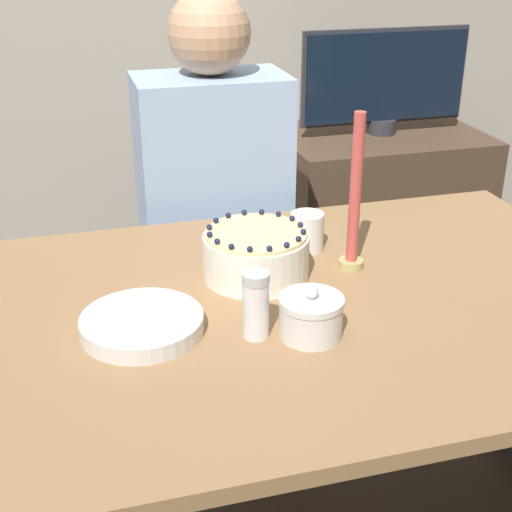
{
  "coord_description": "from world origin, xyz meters",
  "views": [
    {
      "loc": [
        -0.45,
        -1.16,
        1.41
      ],
      "look_at": [
        -0.1,
        0.13,
        0.77
      ],
      "focal_mm": 50.0,
      "sensor_mm": 36.0,
      "label": 1
    }
  ],
  "objects_px": {
    "sugar_bowl": "(311,316)",
    "sugar_shaker": "(256,305)",
    "cake": "(256,254)",
    "person_man_blue_shirt": "(215,249)",
    "candle": "(355,206)",
    "tv_monitor": "(385,79)"
  },
  "relations": [
    {
      "from": "cake",
      "to": "sugar_bowl",
      "type": "xyz_separation_m",
      "value": [
        0.03,
        -0.25,
        -0.01
      ]
    },
    {
      "from": "cake",
      "to": "tv_monitor",
      "type": "bearing_deg",
      "value": 53.29
    },
    {
      "from": "candle",
      "to": "person_man_blue_shirt",
      "type": "distance_m",
      "value": 0.66
    },
    {
      "from": "sugar_shaker",
      "to": "candle",
      "type": "distance_m",
      "value": 0.35
    },
    {
      "from": "sugar_shaker",
      "to": "cake",
      "type": "bearing_deg",
      "value": 74.49
    },
    {
      "from": "cake",
      "to": "person_man_blue_shirt",
      "type": "distance_m",
      "value": 0.58
    },
    {
      "from": "candle",
      "to": "sugar_shaker",
      "type": "bearing_deg",
      "value": -141.72
    },
    {
      "from": "cake",
      "to": "tv_monitor",
      "type": "relative_size",
      "value": 0.37
    },
    {
      "from": "cake",
      "to": "candle",
      "type": "xyz_separation_m",
      "value": [
        0.21,
        -0.01,
        0.09
      ]
    },
    {
      "from": "person_man_blue_shirt",
      "to": "candle",
      "type": "bearing_deg",
      "value": 108.46
    },
    {
      "from": "person_man_blue_shirt",
      "to": "sugar_bowl",
      "type": "bearing_deg",
      "value": 90.51
    },
    {
      "from": "tv_monitor",
      "to": "candle",
      "type": "bearing_deg",
      "value": -117.76
    },
    {
      "from": "sugar_shaker",
      "to": "tv_monitor",
      "type": "distance_m",
      "value": 1.45
    },
    {
      "from": "cake",
      "to": "person_man_blue_shirt",
      "type": "xyz_separation_m",
      "value": [
        0.02,
        0.53,
        -0.23
      ]
    },
    {
      "from": "sugar_bowl",
      "to": "sugar_shaker",
      "type": "bearing_deg",
      "value": 165.75
    },
    {
      "from": "sugar_bowl",
      "to": "sugar_shaker",
      "type": "distance_m",
      "value": 0.1
    },
    {
      "from": "sugar_shaker",
      "to": "sugar_bowl",
      "type": "bearing_deg",
      "value": -14.25
    },
    {
      "from": "cake",
      "to": "sugar_bowl",
      "type": "height_order",
      "value": "cake"
    },
    {
      "from": "person_man_blue_shirt",
      "to": "sugar_shaker",
      "type": "bearing_deg",
      "value": 83.4
    },
    {
      "from": "sugar_shaker",
      "to": "candle",
      "type": "height_order",
      "value": "candle"
    },
    {
      "from": "candle",
      "to": "person_man_blue_shirt",
      "type": "height_order",
      "value": "person_man_blue_shirt"
    },
    {
      "from": "sugar_shaker",
      "to": "candle",
      "type": "relative_size",
      "value": 0.37
    }
  ]
}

